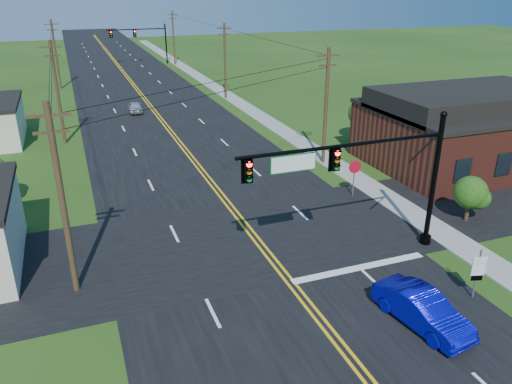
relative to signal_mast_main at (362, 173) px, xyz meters
name	(u,v)px	position (x,y,z in m)	size (l,w,h in m)	color
road_main	(145,101)	(-4.34, 42.00, -4.73)	(16.00, 220.00, 0.04)	black
road_cross	(251,238)	(-4.34, 4.00, -4.73)	(70.00, 10.00, 0.04)	black
sidewalk	(253,112)	(6.16, 32.00, -4.71)	(2.00, 160.00, 0.08)	gray
signal_mast_main	(362,173)	(0.00, 0.00, 0.00)	(11.30, 0.60, 7.48)	black
signal_mast_far	(141,38)	(0.10, 72.00, -0.20)	(10.98, 0.60, 7.48)	black
brick_building	(464,135)	(15.66, 10.00, -2.40)	(14.20, 11.20, 4.70)	maroon
utility_pole_left_a	(62,198)	(-13.84, 2.00, -0.03)	(1.80, 0.28, 9.00)	#352518
utility_pole_left_b	(57,91)	(-13.84, 27.00, -0.03)	(1.80, 0.28, 9.00)	#352518
utility_pole_left_c	(56,53)	(-13.84, 54.00, -0.03)	(1.80, 0.28, 9.00)	#352518
utility_pole_right_a	(326,105)	(5.46, 14.00, -0.03)	(1.80, 0.28, 9.00)	#352518
utility_pole_right_b	(225,60)	(5.46, 40.00, -0.03)	(1.80, 0.28, 9.00)	#352518
utility_pole_right_c	(174,37)	(5.46, 70.00, -0.03)	(1.80, 0.28, 9.00)	#352518
tree_right_back	(365,113)	(11.66, 18.00, -2.15)	(3.00, 3.00, 4.10)	#352518
shrub_corner	(471,193)	(8.66, 1.50, -2.90)	(2.00, 2.00, 2.86)	#352518
blue_car	(422,310)	(-0.34, -5.84, -4.00)	(1.58, 4.54, 1.50)	#080AAF
distant_car	(135,107)	(-6.26, 36.42, -4.13)	(1.46, 3.62, 1.23)	silver
route_sign	(478,271)	(3.16, -5.08, -3.29)	(0.61, 0.21, 2.51)	slate
stop_sign	(355,171)	(4.16, 7.21, -2.89)	(0.92, 0.12, 2.58)	slate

